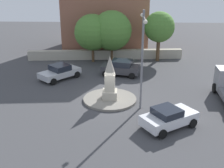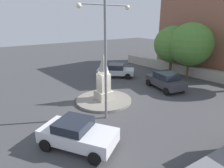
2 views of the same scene
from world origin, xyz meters
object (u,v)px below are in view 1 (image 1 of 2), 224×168
Objects in this scene: streetlamp at (142,51)px; car_dark_grey_approaching at (121,67)px; tree_far_corner at (92,32)px; car_white_passing at (169,117)px; monument at (110,79)px; car_silver_waiting at (60,72)px; tree_near_wall at (159,27)px; corner_building at (104,6)px; tree_mid_cluster at (112,31)px.

streetlamp is 8.66m from car_dark_grey_approaching.
tree_far_corner is at bearing 21.59° from streetlamp.
streetlamp is 1.78× the size of car_white_passing.
car_dark_grey_approaching is 6.32m from tree_far_corner.
car_dark_grey_approaching is at bearing 11.69° from streetlamp.
streetlamp reaches higher than car_white_passing.
streetlamp is (-1.38, -2.42, 2.70)m from monument.
car_silver_waiting is 12.72m from tree_near_wall.
car_dark_grey_approaching is 0.71× the size of tree_near_wall.
streetlamp is 13.33m from tree_far_corner.
car_white_passing is at bearing -165.44° from corner_building.
monument is 6.05m from car_white_passing.
monument is 0.62× the size of tree_near_wall.
monument is 0.86× the size of car_white_passing.
car_white_passing reaches higher than car_silver_waiting.
streetlamp reaches higher than tree_mid_cluster.
monument is 3.88m from streetlamp.
car_silver_waiting is 14.09m from corner_building.
tree_mid_cluster is at bearing 15.95° from car_white_passing.
tree_mid_cluster reaches higher than car_white_passing.
streetlamp is at bearing -158.41° from tree_far_corner.
car_silver_waiting is 6.12m from car_dark_grey_approaching.
streetlamp is 5.06m from car_white_passing.
streetlamp reaches higher than car_dark_grey_approaching.
car_white_passing is 0.73× the size of tree_near_wall.
corner_building is at bearing 11.75° from streetlamp.
car_dark_grey_approaching is (1.32, -5.98, 0.09)m from car_silver_waiting.
tree_mid_cluster is (4.89, 1.09, 2.84)m from car_dark_grey_approaching.
corner_building is (19.02, 3.96, 1.18)m from streetlamp.
tree_near_wall reaches higher than car_white_passing.
tree_mid_cluster reaches higher than tree_near_wall.
streetlamp reaches higher than car_silver_waiting.
corner_building is (17.64, 1.54, 3.88)m from monument.
corner_building reaches higher than car_white_passing.
car_dark_grey_approaching is 7.59m from tree_near_wall.
tree_far_corner is (-0.19, 2.21, -0.18)m from tree_mid_cluster.
car_silver_waiting is 0.37× the size of corner_building.
car_dark_grey_approaching is at bearing -144.86° from tree_far_corner.
streetlamp is 10.58m from car_silver_waiting.
tree_far_corner is (10.97, 2.47, 1.64)m from monument.
corner_building reaches higher than tree_mid_cluster.
tree_far_corner reaches higher than monument.
tree_near_wall is (6.68, -10.32, 3.26)m from car_silver_waiting.
car_dark_grey_approaching is 5.75m from tree_mid_cluster.
car_dark_grey_approaching is (7.66, 1.58, -3.72)m from streetlamp.
corner_building is 2.06× the size of tree_far_corner.
tree_near_wall is at bearing -23.96° from monument.
tree_far_corner is (12.36, 4.89, -1.06)m from streetlamp.
car_white_passing is 0.75× the size of tree_far_corner.
corner_building is 1.93× the size of tree_mid_cluster.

